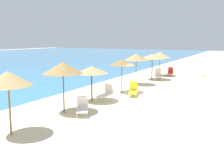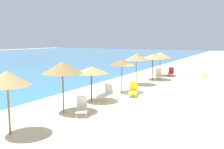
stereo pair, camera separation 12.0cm
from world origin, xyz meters
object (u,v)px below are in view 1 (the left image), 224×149
Objects in this scene: beach_umbrella_0 at (8,79)px; lounge_chair_3 at (106,93)px; beach_umbrella_6 at (160,55)px; lounge_chair_2 at (158,75)px; beach_umbrella_1 at (63,68)px; beach_umbrella_3 at (122,62)px; beach_umbrella_4 at (136,57)px; beach_ball at (204,75)px; cooler_box at (176,85)px; beach_umbrella_5 at (152,56)px; lounge_chair_0 at (133,90)px; lounge_chair_1 at (170,72)px; lounge_chair_4 at (82,107)px; beach_umbrella_2 at (92,70)px.

lounge_chair_3 is (7.76, -0.39, -2.08)m from beach_umbrella_0.
lounge_chair_2 is at bearing -164.85° from beach_umbrella_6.
beach_umbrella_3 is at bearing -4.37° from beach_umbrella_1.
beach_umbrella_4 reaches higher than lounge_chair_3.
beach_ball is 7.97m from cooler_box.
lounge_chair_2 is at bearing 37.82° from cooler_box.
beach_umbrella_5 is (17.65, -0.25, -0.11)m from beach_umbrella_0.
cooler_box is (-3.72, -2.89, -0.26)m from lounge_chair_2.
beach_umbrella_3 is 3.74m from beach_umbrella_4.
lounge_chair_3 reaches higher than lounge_chair_0.
beach_umbrella_5 is at bearing -1.71° from beach_umbrella_1.
cooler_box is (14.77, -3.55, -2.36)m from beach_umbrella_0.
beach_umbrella_1 is 17.00m from beach_umbrella_6.
lounge_chair_1 is 0.94× the size of lounge_chair_2.
beach_umbrella_3 is 2.45m from lounge_chair_0.
beach_umbrella_3 is at bearing 65.14° from lounge_chair_2.
beach_umbrella_5 is at bearing -4.80° from beach_umbrella_4.
lounge_chair_1 is 3.79m from beach_ball.
beach_umbrella_6 is at bearing -0.61° from beach_umbrella_1.
beach_umbrella_4 reaches higher than beach_umbrella_6.
lounge_chair_4 is at bearing 68.62° from lounge_chair_2.
beach_umbrella_5 is at bearing -175.88° from beach_umbrella_6.
lounge_chair_1 is (3.97, -0.85, -2.06)m from beach_umbrella_5.
beach_umbrella_1 is 1.79× the size of lounge_chair_2.
lounge_chair_4 is (4.10, -0.96, -2.14)m from beach_umbrella_0.
beach_umbrella_3 is 7.26m from beach_umbrella_5.
beach_umbrella_2 is 6.58× the size of beach_ball.
beach_ball is at bearing -8.68° from cooler_box.
beach_umbrella_3 is at bearing -8.70° from beach_umbrella_2.
lounge_chair_3 is at bearing -114.66° from lounge_chair_4.
beach_umbrella_6 is 1.91× the size of lounge_chair_0.
beach_umbrella_0 is at bearing 65.39° from lounge_chair_2.
beach_umbrella_3 reaches higher than lounge_chair_3.
beach_umbrella_3 is at bearing -178.26° from beach_umbrella_6.
beach_umbrella_5 reaches higher than beach_umbrella_3.
beach_ball is (4.99, -4.50, -2.27)m from beach_umbrella_5.
lounge_chair_0 is at bearing -16.52° from beach_umbrella_1.
beach_umbrella_1 is 11.78m from cooler_box.
beach_umbrella_0 is 21.76m from lounge_chair_1.
beach_umbrella_2 is 10.80m from beach_umbrella_5.
beach_umbrella_6 is at bearing -97.42° from lounge_chair_2.
lounge_chair_3 is at bearing 163.69° from beach_ball.
lounge_chair_0 is 11.84m from lounge_chair_1.
lounge_chair_2 is at bearing -3.21° from beach_umbrella_1.
beach_umbrella_4 is 2.04× the size of lounge_chair_3.
lounge_chair_3 is 7.69m from cooler_box.
beach_umbrella_6 is 11.35m from lounge_chair_0.
beach_ball is (18.78, -4.91, -2.45)m from beach_umbrella_1.
beach_umbrella_0 is 1.84× the size of lounge_chair_1.
beach_umbrella_6 is (20.86, -0.02, -0.13)m from beach_umbrella_0.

